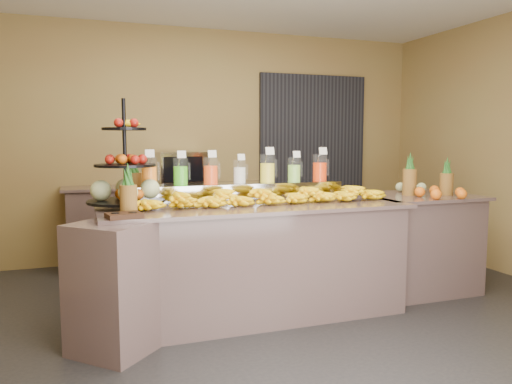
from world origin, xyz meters
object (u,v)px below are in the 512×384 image
condiment_caddy (124,215)px  oven_warmer (180,168)px  banana_heap (263,195)px  pitcher_tray (240,191)px  right_fruit_pile (433,188)px  fruit_stand (131,180)px

condiment_caddy → oven_warmer: (0.84, 2.36, 0.17)m
banana_heap → condiment_caddy: 1.21m
condiment_caddy → pitcher_tray: bearing=33.5°
banana_heap → right_fruit_pile: bearing=-0.7°
banana_heap → oven_warmer: bearing=98.8°
fruit_stand → right_fruit_pile: size_ratio=1.78×
banana_heap → fruit_stand: 1.07m
pitcher_tray → fruit_stand: fruit_stand is taller
fruit_stand → condiment_caddy: bearing=-80.9°
banana_heap → condiment_caddy: bearing=-162.0°
pitcher_tray → oven_warmer: 1.69m
condiment_caddy → right_fruit_pile: size_ratio=0.48×
banana_heap → right_fruit_pile: size_ratio=4.54×
fruit_stand → condiment_caddy: size_ratio=3.69×
banana_heap → fruit_stand: fruit_stand is taller
condiment_caddy → banana_heap: bearing=18.0°
oven_warmer → condiment_caddy: bearing=-117.4°
pitcher_tray → oven_warmer: (-0.20, 1.67, 0.12)m
banana_heap → oven_warmer: 2.02m
pitcher_tray → fruit_stand: bearing=-171.5°
pitcher_tray → fruit_stand: 0.96m
condiment_caddy → right_fruit_pile: right_fruit_pile is taller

